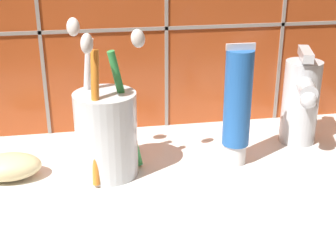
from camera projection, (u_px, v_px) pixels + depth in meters
sink_counter at (176, 186)px, 57.17cm from camera, size 70.62×34.92×2.00cm
toothbrush_cup at (106, 131)px, 56.18cm from camera, size 9.64×8.77×18.92cm
toothpaste_tube at (237, 106)px, 58.03cm from camera, size 3.60×3.43×15.69cm
sink_faucet at (301, 100)px, 64.38cm from camera, size 5.53×10.10×13.32cm
soap_bar at (8, 167)px, 56.42cm from camera, size 7.85×5.05×3.10cm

